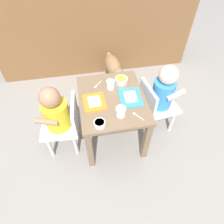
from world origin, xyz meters
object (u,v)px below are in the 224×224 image
water_cup_left (111,85)px  cereal_bowl_left_side (100,123)px  cereal_bowl_right_side (121,80)px  seated_child_right (162,93)px  food_tray_left (94,102)px  seated_child_left (58,114)px  spoon_by_right_tray (137,116)px  spoon_by_left_tray (97,85)px  water_cup_right (121,112)px  dog (113,67)px  dining_table (112,106)px  food_tray_right (130,97)px

water_cup_left → cereal_bowl_left_side: (-0.13, -0.35, -0.01)m
cereal_bowl_left_side → cereal_bowl_right_side: 0.45m
seated_child_right → food_tray_left: seated_child_right is taller
seated_child_left → spoon_by_right_tray: seated_child_left is taller
cereal_bowl_right_side → seated_child_left: bearing=-159.0°
water_cup_left → spoon_by_left_tray: (-0.10, 0.05, -0.03)m
cereal_bowl_right_side → water_cup_right: bearing=-103.1°
seated_child_right → cereal_bowl_left_side: (-0.53, -0.26, 0.06)m
cereal_bowl_left_side → spoon_by_right_tray: cereal_bowl_left_side is taller
spoon_by_right_tray → food_tray_left: bearing=146.4°
seated_child_left → water_cup_right: size_ratio=9.20×
seated_child_left → water_cup_left: size_ratio=9.59×
spoon_by_left_tray → spoon_by_right_tray: bearing=-58.2°
dog → water_cup_right: size_ratio=6.66×
dining_table → seated_child_right: 0.41m
food_tray_left → cereal_bowl_right_side: 0.30m
dining_table → cereal_bowl_left_side: size_ratio=7.62×
seated_child_right → water_cup_left: (-0.39, 0.09, 0.07)m
water_cup_right → spoon_by_left_tray: size_ratio=0.82×
food_tray_left → food_tray_right: same height
dining_table → spoon_by_left_tray: size_ratio=7.01×
cereal_bowl_right_side → food_tray_left: bearing=-142.6°
water_cup_right → dog: bearing=82.4°
dog → spoon_by_right_tray: 0.91m
seated_child_right → dog: bearing=111.9°
dining_table → seated_child_left: (-0.40, -0.04, 0.03)m
water_cup_left → water_cup_right: size_ratio=0.96×
spoon_by_right_tray → water_cup_right: bearing=164.9°
food_tray_left → water_cup_left: 0.20m
dog → food_tray_right: size_ratio=2.13×
dining_table → spoon_by_right_tray: 0.26m
dog → food_tray_left: food_tray_left is taller
dining_table → cereal_bowl_left_side: 0.28m
dog → food_tray_left: bearing=-111.3°
seated_child_right → food_tray_left: (-0.54, -0.05, 0.05)m
dining_table → food_tray_right: (0.13, -0.02, 0.09)m
water_cup_right → dining_table: bearing=99.0°
dog → water_cup_right: bearing=-97.6°
seated_child_left → food_tray_right: bearing=1.5°
food_tray_left → food_tray_right: 0.27m
seated_child_right → seated_child_left: bearing=-175.6°
dog → food_tray_right: bearing=-90.7°
water_cup_left → cereal_bowl_right_side: 0.11m
dog → spoon_by_right_tray: bearing=-90.3°
cereal_bowl_right_side → water_cup_left: bearing=-153.8°
food_tray_right → spoon_by_left_tray: 0.29m
dining_table → cereal_bowl_right_side: bearing=56.7°
water_cup_right → spoon_by_left_tray: water_cup_right is taller
cereal_bowl_left_side → spoon_by_right_tray: size_ratio=0.87×
water_cup_right → cereal_bowl_left_side: (-0.15, -0.06, -0.01)m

